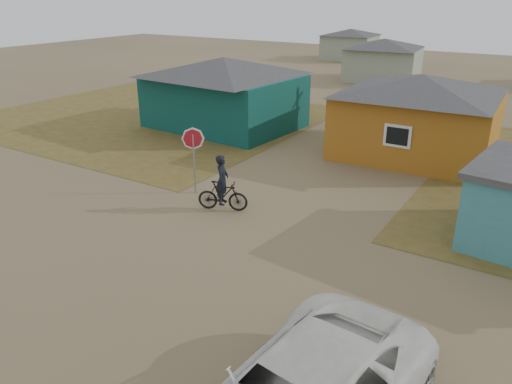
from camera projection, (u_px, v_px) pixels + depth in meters
ground at (195, 263)px, 14.82m from camera, size 120.00×120.00×0.00m
grass_nw at (150, 116)px, 31.91m from camera, size 20.00×18.00×0.00m
house_teal at (224, 92)px, 28.82m from camera, size 8.93×7.08×4.00m
house_yellow at (418, 114)px, 23.81m from camera, size 7.72×6.76×3.90m
house_pale_west at (383, 59)px, 43.74m from camera, size 7.04×6.15×3.60m
house_pale_north at (350, 44)px, 57.13m from camera, size 6.28×5.81×3.40m
stop_sign at (193, 146)px, 19.18m from camera, size 0.86×0.24×2.68m
cyclist at (223, 190)px, 18.09m from camera, size 1.92×1.18×2.10m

